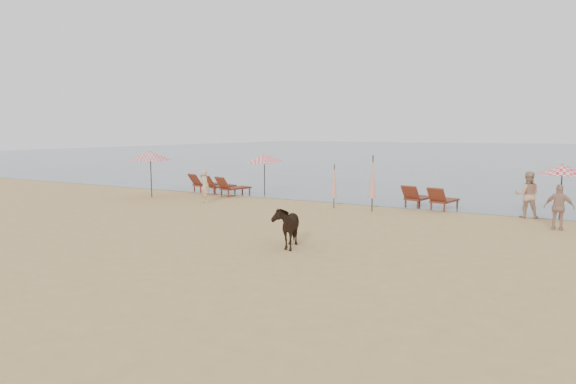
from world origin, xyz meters
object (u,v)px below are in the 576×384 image
Objects in this scene: beachgoer_right_a at (527,195)px; beachgoer_right_b at (559,207)px; umbrella_open_left_b at (264,158)px; beachgoer_left at (205,186)px; umbrella_open_right at (563,169)px; umbrella_open_left_a at (150,156)px; umbrella_closed_left at (373,177)px; lounger_cluster_right at (429,198)px; umbrella_closed_right at (334,181)px; cow at (286,226)px; lounger_cluster_left at (217,185)px.

beachgoer_right_a reaches higher than beachgoer_right_b.
beachgoer_left is at bearing -119.39° from umbrella_open_left_b.
umbrella_open_right is (13.79, -0.67, -0.08)m from umbrella_open_left_b.
beachgoer_right_b is (13.72, -3.07, -1.23)m from umbrella_open_left_b.
umbrella_open_left_a is 18.75m from umbrella_open_right.
beachgoer_right_a is at bearing -17.01° from umbrella_open_left_b.
beachgoer_right_a is at bearing 13.98° from umbrella_closed_left.
umbrella_closed_left is (-1.95, -1.97, 1.00)m from lounger_cluster_right.
umbrella_open_left_a is at bearing 22.86° from beachgoer_left.
beachgoer_right_a is (-1.14, -0.23, -1.03)m from umbrella_open_right.
lounger_cluster_right is 1.07× the size of umbrella_open_right.
umbrella_closed_right reaches higher than beachgoer_left.
umbrella_open_left_a is 1.11× the size of umbrella_open_right.
lounger_cluster_right is 2.95m from umbrella_closed_left.
umbrella_closed_right is (5.03, -2.34, -0.81)m from umbrella_open_left_b.
cow is at bearing -68.47° from umbrella_open_left_b.
umbrella_open_left_b is 11.87m from cow.
umbrella_closed_right is 8.73m from beachgoer_right_b.
umbrella_closed_left is at bearing -0.74° from beachgoer_right_b.
umbrella_open_left_a is 11.61m from umbrella_closed_left.
cow is 9.70m from beachgoer_right_b.
umbrella_open_right is 11.59m from cow.
cow is (-0.13, -7.36, -0.85)m from umbrella_closed_left.
umbrella_open_right is 1.36× the size of beachgoer_left.
beachgoer_right_a is at bearing -142.64° from beachgoer_left.
umbrella_open_left_a is at bearing -156.47° from umbrella_open_left_b.
beachgoer_right_b is at bearing -5.78° from umbrella_closed_left.
beachgoer_left reaches higher than lounger_cluster_right.
umbrella_open_left_a is (-13.49, -3.11, 1.67)m from lounger_cluster_right.
lounger_cluster_left is 3.08m from umbrella_open_left_b.
beachgoer_left is (3.65, -0.19, -1.36)m from umbrella_open_left_a.
umbrella_open_left_a is 18.51m from beachgoer_right_b.
beachgoer_right_a is 1.15× the size of beachgoer_right_b.
cow is 10.66m from beachgoer_right_a.
lounger_cluster_right is 1.55× the size of cow.
umbrella_open_right is at bearing -142.64° from beachgoer_left.
lounger_cluster_left is 1.60× the size of lounger_cluster_right.
lounger_cluster_right is at bearing -177.22° from umbrella_open_right.
beachgoer_right_a is (5.98, 8.82, 0.29)m from cow.
lounger_cluster_left is 1.70× the size of umbrella_open_right.
lounger_cluster_left is 1.87× the size of umbrella_closed_right.
lounger_cluster_left is at bearing 170.18° from umbrella_closed_left.
umbrella_open_left_b reaches higher than beachgoer_right_b.
beachgoer_left is (-7.76, 6.03, 0.17)m from cow.
lounger_cluster_left is 7.79m from umbrella_closed_right.
lounger_cluster_right is at bearing 18.45° from lounger_cluster_left.
cow is at bearing -25.34° from umbrella_open_left_a.
umbrella_closed_right is (-3.73, -1.95, 0.73)m from lounger_cluster_right.
umbrella_closed_right is 1.24× the size of beachgoer_left.
umbrella_closed_right is 6.28m from beachgoer_left.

